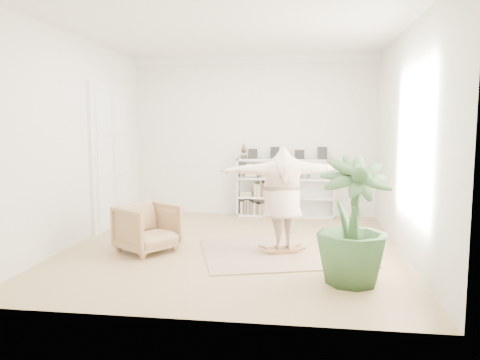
{
  "coord_description": "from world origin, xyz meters",
  "views": [
    {
      "loc": [
        1.17,
        -7.65,
        2.06
      ],
      "look_at": [
        0.05,
        0.4,
        1.1
      ],
      "focal_mm": 35.0,
      "sensor_mm": 36.0,
      "label": 1
    }
  ],
  "objects_px": {
    "armchair": "(147,228)",
    "rocker_board": "(282,249)",
    "houseplant": "(353,221)",
    "bookshelf": "(285,189)",
    "person": "(282,195)"
  },
  "relations": [
    {
      "from": "bookshelf",
      "to": "rocker_board",
      "type": "xyz_separation_m",
      "value": [
        0.08,
        -3.09,
        -0.57
      ]
    },
    {
      "from": "armchair",
      "to": "rocker_board",
      "type": "distance_m",
      "value": 2.21
    },
    {
      "from": "armchair",
      "to": "houseplant",
      "type": "relative_size",
      "value": 0.52
    },
    {
      "from": "person",
      "to": "houseplant",
      "type": "relative_size",
      "value": 1.21
    },
    {
      "from": "bookshelf",
      "to": "person",
      "type": "height_order",
      "value": "person"
    },
    {
      "from": "rocker_board",
      "to": "person",
      "type": "bearing_deg",
      "value": 163.54
    },
    {
      "from": "bookshelf",
      "to": "armchair",
      "type": "bearing_deg",
      "value": -122.66
    },
    {
      "from": "person",
      "to": "houseplant",
      "type": "xyz_separation_m",
      "value": [
        0.97,
        -1.32,
        -0.12
      ]
    },
    {
      "from": "armchair",
      "to": "rocker_board",
      "type": "height_order",
      "value": "armchair"
    },
    {
      "from": "bookshelf",
      "to": "houseplant",
      "type": "distance_m",
      "value": 4.54
    },
    {
      "from": "bookshelf",
      "to": "person",
      "type": "bearing_deg",
      "value": -88.52
    },
    {
      "from": "armchair",
      "to": "person",
      "type": "bearing_deg",
      "value": -50.63
    },
    {
      "from": "bookshelf",
      "to": "houseplant",
      "type": "height_order",
      "value": "houseplant"
    },
    {
      "from": "armchair",
      "to": "houseplant",
      "type": "distance_m",
      "value": 3.38
    },
    {
      "from": "rocker_board",
      "to": "houseplant",
      "type": "distance_m",
      "value": 1.81
    }
  ]
}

